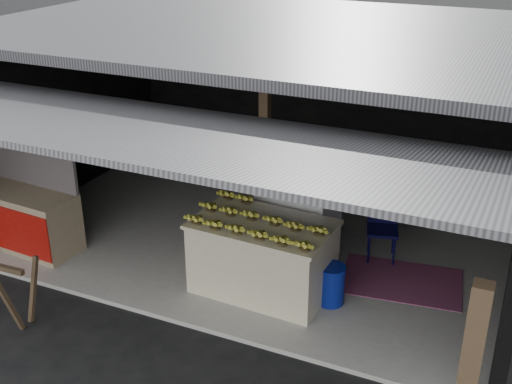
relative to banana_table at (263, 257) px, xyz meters
The scene contains 11 objects.
ground 1.32m from the banana_table, 123.54° to the right, with size 80.00×80.00×0.00m, color black.
concrete_slab 1.71m from the banana_table, 114.23° to the left, with size 7.00×5.00×0.06m, color gray.
shophouse 2.49m from the banana_table, 110.34° to the left, with size 7.40×7.29×3.02m.
banana_table is the anchor object (origin of this frame).
banana_pile 0.55m from the banana_table, ahead, with size 1.54×0.93×0.18m, color gold, non-canonical shape.
white_crate 0.98m from the banana_table, 85.36° to the left, with size 1.04×0.75×1.10m.
neighbor_stall 3.42m from the banana_table, behind, with size 1.50×0.76×1.51m.
water_barrel 0.89m from the banana_table, ahead, with size 0.32×0.32×0.47m, color navy.
plastic_chair 1.82m from the banana_table, 52.06° to the left, with size 0.50×0.50×0.86m.
magenta_rug 1.83m from the banana_table, 30.23° to the left, with size 1.50×1.00×0.01m, color #7A1B4F.
picture_frames 4.21m from the banana_table, 102.16° to the left, with size 1.62×0.04×0.46m.
Camera 1 is at (3.40, -5.20, 4.43)m, focal length 45.00 mm.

